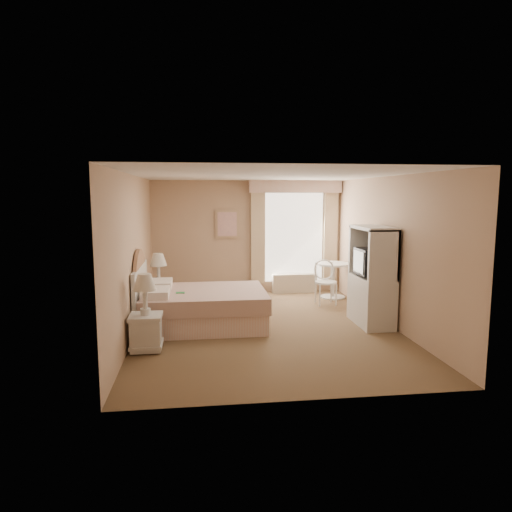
{
  "coord_description": "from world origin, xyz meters",
  "views": [
    {
      "loc": [
        -1.09,
        -7.29,
        2.19
      ],
      "look_at": [
        -0.12,
        0.3,
        1.16
      ],
      "focal_mm": 32.0,
      "sensor_mm": 36.0,
      "label": 1
    }
  ],
  "objects": [
    {
      "name": "nightstand_far",
      "position": [
        -1.84,
        1.34,
        0.41
      ],
      "size": [
        0.45,
        0.45,
        1.08
      ],
      "color": "silver",
      "rests_on": "room"
    },
    {
      "name": "armoire",
      "position": [
        1.81,
        -0.04,
        0.69
      ],
      "size": [
        0.5,
        1.01,
        1.67
      ],
      "color": "silver",
      "rests_on": "room"
    },
    {
      "name": "bed",
      "position": [
        -1.12,
        0.23,
        0.34
      ],
      "size": [
        2.09,
        1.6,
        1.41
      ],
      "color": "#DAA08D",
      "rests_on": "room"
    },
    {
      "name": "framed_art",
      "position": [
        -0.45,
        2.71,
        1.55
      ],
      "size": [
        0.52,
        0.04,
        0.62
      ],
      "color": "tan",
      "rests_on": "room"
    },
    {
      "name": "nightstand_near",
      "position": [
        -1.84,
        -0.92,
        0.41
      ],
      "size": [
        0.45,
        0.45,
        1.09
      ],
      "color": "silver",
      "rests_on": "room"
    },
    {
      "name": "cafe_chair",
      "position": [
        1.43,
        1.49,
        0.52
      ],
      "size": [
        0.43,
        0.43,
        0.9
      ],
      "rotation": [
        0.0,
        0.0,
        0.01
      ],
      "color": "silver",
      "rests_on": "room"
    },
    {
      "name": "round_table",
      "position": [
        1.75,
        1.99,
        0.5
      ],
      "size": [
        0.71,
        0.71,
        0.75
      ],
      "color": "silver",
      "rests_on": "room"
    },
    {
      "name": "window",
      "position": [
        1.05,
        2.65,
        1.34
      ],
      "size": [
        2.05,
        0.22,
        2.51
      ],
      "color": "white",
      "rests_on": "room"
    },
    {
      "name": "room",
      "position": [
        0.0,
        0.0,
        1.25
      ],
      "size": [
        4.21,
        5.51,
        2.51
      ],
      "color": "brown",
      "rests_on": "ground"
    }
  ]
}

